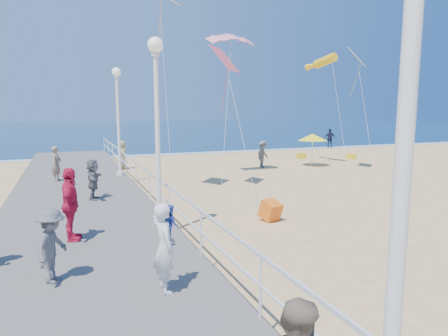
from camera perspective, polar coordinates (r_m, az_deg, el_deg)
name	(u,v)px	position (r m, az deg, el deg)	size (l,w,h in m)	color
ground	(312,217)	(14.29, 12.47, -6.92)	(160.00, 160.00, 0.00)	#DDB574
ocean	(111,129)	(76.85, -15.87, 5.38)	(160.00, 90.00, 0.05)	#0C284B
surf_line	(169,154)	(33.02, -7.84, 1.95)	(160.00, 1.20, 0.04)	white
boardwalk	(84,237)	(11.91, -19.43, -9.33)	(5.00, 44.00, 0.40)	slate
railing	(169,194)	(11.96, -7.86, -3.64)	(0.05, 42.00, 0.55)	white
lamp_post_near	(406,120)	(3.41, 24.58, 6.31)	(0.44, 0.44, 5.32)	white
lamp_post_mid	(157,112)	(11.63, -9.55, 7.95)	(0.44, 0.44, 5.32)	white
lamp_post_far	(118,110)	(20.51, -14.92, 7.97)	(0.44, 0.44, 5.32)	white
woman_holding_toddler	(165,248)	(7.49, -8.48, -11.22)	(0.61, 0.40, 1.66)	silver
toddler_held	(170,224)	(7.54, -7.69, -7.95)	(0.36, 0.28, 0.74)	#314ABB
spectator_2	(52,246)	(8.50, -23.35, -10.18)	(0.94, 0.54, 1.45)	#56575B
spectator_3	(70,205)	(10.85, -21.10, -4.89)	(1.10, 0.46, 1.88)	#C8193E
spectator_5	(93,179)	(15.55, -18.20, -1.54)	(1.40, 0.45, 1.51)	slate
spectator_6	(57,164)	(20.10, -22.80, 0.58)	(0.59, 0.39, 1.62)	#826C5A
beach_walker_a	(263,154)	(25.63, 5.57, 1.98)	(1.11, 0.64, 1.72)	#56575B
beach_walker_b	(330,138)	(39.52, 14.90, 4.12)	(1.09, 0.46, 1.87)	#1B1D3B
beach_walker_c	(123,155)	(25.58, -14.29, 1.83)	(0.88, 0.57, 1.80)	gray
box_kite	(271,212)	(13.56, 6.66, -6.29)	(0.55, 0.55, 0.60)	red
beach_umbrella	(313,137)	(26.56, 12.54, 4.32)	(1.90, 1.90, 2.14)	white
beach_chair_left	(301,156)	(30.69, 10.95, 1.70)	(0.55, 0.55, 0.40)	yellow
beach_chair_right	(351,156)	(31.39, 17.74, 1.60)	(0.55, 0.55, 0.40)	yellow
kite_parafoil	(231,37)	(22.37, 1.02, 18.26)	(2.63, 0.90, 0.30)	#DF1A46
kite_windsock	(325,61)	(27.48, 14.27, 14.62)	(0.56, 0.56, 2.72)	yellow
kite_diamond_pink	(225,59)	(18.46, 0.11, 15.30)	(1.48, 1.48, 0.02)	#D94F5D
kite_diamond_multi	(357,57)	(25.18, 18.47, 14.77)	(1.41, 1.41, 0.02)	#17A1CA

